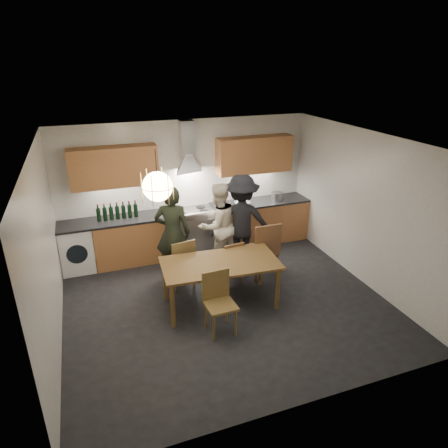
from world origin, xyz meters
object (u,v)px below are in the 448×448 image
object	(u,v)px
person_mid	(218,226)
dining_table	(220,267)
chair_front	(218,298)
person_left	(173,233)
person_right	(241,221)
stock_pot	(277,196)
chair_back_left	(182,261)
mixing_bowl	(242,203)
wine_bottles	(117,211)

from	to	relation	value
person_mid	dining_table	bearing A→B (deg)	56.47
chair_front	person_left	world-z (taller)	person_left
person_right	chair_front	bearing A→B (deg)	75.15
person_mid	stock_pot	bearing A→B (deg)	-172.07
person_right	stock_pot	distance (m)	1.33
person_left	person_right	world-z (taller)	person_right
chair_back_left	stock_pot	xyz separation A→B (m)	(2.38, 1.26, 0.45)
person_left	mixing_bowl	size ratio (longest dim) A/B	5.20
mixing_bowl	chair_front	bearing A→B (deg)	-119.17
person_mid	mixing_bowl	size ratio (longest dim) A/B	4.95
chair_back_left	dining_table	bearing A→B (deg)	113.95
mixing_bowl	wine_bottles	xyz separation A→B (m)	(-2.45, 0.11, 0.12)
chair_back_left	mixing_bowl	bearing A→B (deg)	-152.66
person_right	mixing_bowl	size ratio (longest dim) A/B	5.34
chair_back_left	chair_front	world-z (taller)	chair_back_left
dining_table	stock_pot	world-z (taller)	stock_pot
chair_front	stock_pot	xyz separation A→B (m)	(2.16, 2.49, 0.46)
mixing_bowl	wine_bottles	size ratio (longest dim) A/B	0.44
dining_table	chair_back_left	xyz separation A→B (m)	(-0.45, 0.67, -0.15)
chair_back_left	person_left	size ratio (longest dim) A/B	0.54
person_mid	wine_bottles	distance (m)	1.88
mixing_bowl	stock_pot	distance (m)	0.79
dining_table	person_left	world-z (taller)	person_left
mixing_bowl	stock_pot	bearing A→B (deg)	2.61
person_right	stock_pot	bearing A→B (deg)	-129.69
chair_front	person_mid	xyz separation A→B (m)	(0.63, 1.81, 0.29)
chair_back_left	stock_pot	distance (m)	2.73
person_mid	stock_pot	world-z (taller)	person_mid
dining_table	chair_back_left	bearing A→B (deg)	128.03
dining_table	chair_front	world-z (taller)	chair_front
mixing_bowl	wine_bottles	world-z (taller)	wine_bottles
chair_back_left	person_right	distance (m)	1.43
chair_back_left	person_mid	size ratio (longest dim) A/B	0.57
chair_back_left	person_mid	bearing A→B (deg)	-155.81
dining_table	person_mid	size ratio (longest dim) A/B	1.14
chair_front	person_right	size ratio (longest dim) A/B	0.52
wine_bottles	mixing_bowl	bearing A→B (deg)	-2.47
person_right	mixing_bowl	distance (m)	0.77
chair_front	person_left	size ratio (longest dim) A/B	0.53
person_mid	wine_bottles	xyz separation A→B (m)	(-1.71, 0.75, 0.25)
stock_pot	person_left	bearing A→B (deg)	-161.59
wine_bottles	person_mid	bearing A→B (deg)	-23.67
person_right	person_left	bearing A→B (deg)	19.16
chair_back_left	mixing_bowl	size ratio (longest dim) A/B	2.80
person_mid	chair_back_left	bearing A→B (deg)	18.47
stock_pot	person_mid	bearing A→B (deg)	-156.15
chair_back_left	wine_bottles	world-z (taller)	wine_bottles
dining_table	person_mid	distance (m)	1.31
chair_front	stock_pot	world-z (taller)	stock_pot
chair_back_left	chair_front	xyz separation A→B (m)	(0.22, -1.23, -0.01)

